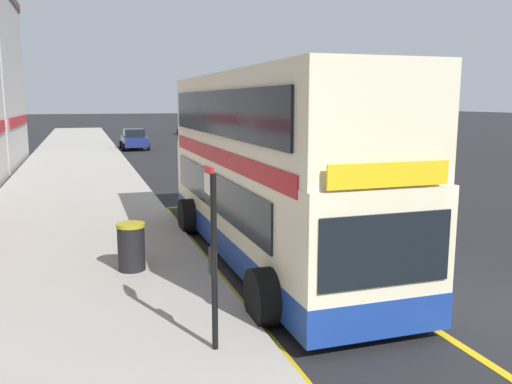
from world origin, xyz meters
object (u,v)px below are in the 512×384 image
Objects in this scene: bus_stop_sign at (213,244)px; litter_bin at (131,247)px; parked_car_silver_kerbside at (188,128)px; parked_car_navy_far at (134,139)px; double_decker_bus at (267,173)px; parked_car_maroon_across at (213,134)px.

litter_bin is at bearing 101.33° from bus_stop_sign.
litter_bin is (-0.83, 4.13, -1.06)m from bus_stop_sign.
bus_stop_sign is 4.34m from litter_bin.
bus_stop_sign is at bearing -98.71° from parked_car_silver_kerbside.
bus_stop_sign reaches higher than parked_car_navy_far.
double_decker_bus is 31.08m from parked_car_navy_far.
parked_car_silver_kerbside is at bearing 77.66° from litter_bin.
double_decker_bus is 10.25× the size of litter_bin.
parked_car_maroon_across is at bearing 76.50° from bus_stop_sign.
parked_car_navy_far is 18.77m from parked_car_silver_kerbside.
double_decker_bus is at bearing 8.25° from litter_bin.
parked_car_maroon_across is 4.05× the size of litter_bin.
litter_bin is at bearing -95.73° from parked_car_navy_far.
double_decker_bus is 2.53× the size of parked_car_navy_far.
parked_car_maroon_across is (0.07, -11.63, 0.00)m from parked_car_silver_kerbside.
bus_stop_sign is 35.74m from parked_car_navy_far.
parked_car_navy_far is 9.47m from parked_car_maroon_across.
double_decker_bus is 2.53× the size of parked_car_silver_kerbside.
parked_car_maroon_across is 38.57m from litter_bin.
bus_stop_sign is 42.36m from parked_car_maroon_across.
parked_car_navy_far is 31.68m from litter_bin.
parked_car_silver_kerbside is at bearing 90.95° from parked_car_maroon_across.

